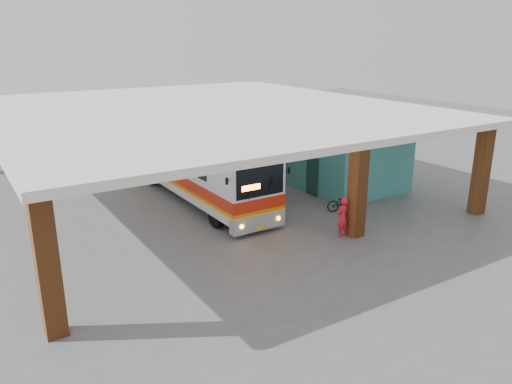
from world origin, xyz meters
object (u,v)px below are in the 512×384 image
at_px(coach_bus, 196,165).
at_px(red_chair, 263,170).
at_px(motorcycle, 344,202).
at_px(pedestrian, 342,217).

distance_m(coach_bus, red_chair, 5.71).
height_order(motorcycle, pedestrian, pedestrian).
xyz_separation_m(coach_bus, pedestrian, (2.94, -8.19, -0.95)).
distance_m(pedestrian, red_chair, 10.12).
height_order(pedestrian, red_chair, pedestrian).
relative_size(motorcycle, red_chair, 2.01).
relative_size(coach_bus, red_chair, 14.35).
bearing_deg(coach_bus, pedestrian, -70.62).
bearing_deg(pedestrian, coach_bus, -81.04).
height_order(coach_bus, motorcycle, coach_bus).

